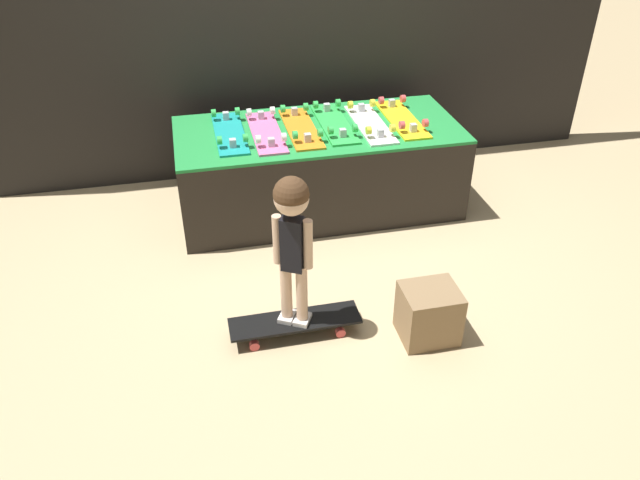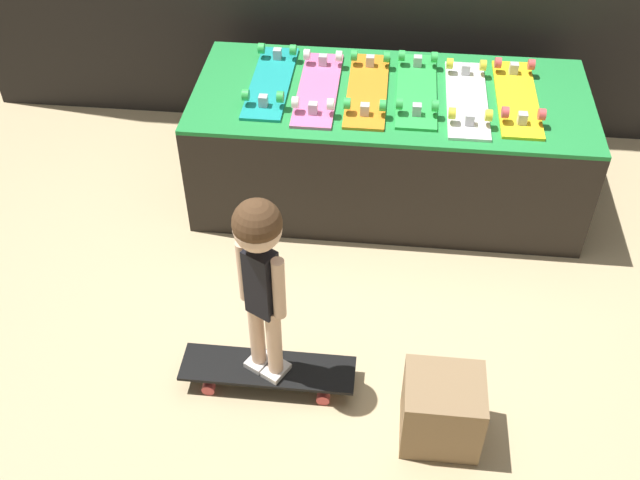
# 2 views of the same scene
# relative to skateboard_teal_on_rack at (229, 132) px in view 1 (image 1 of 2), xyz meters

# --- Properties ---
(ground_plane) EXTENTS (16.00, 16.00, 0.00)m
(ground_plane) POSITION_rel_skateboard_teal_on_rack_xyz_m (0.58, -0.51, -0.61)
(ground_plane) COLOR tan
(back_wall) EXTENTS (4.71, 0.10, 2.20)m
(back_wall) POSITION_rel_skateboard_teal_on_rack_xyz_m (0.58, 0.65, 0.50)
(back_wall) COLOR black
(back_wall) RESTS_ON ground_plane
(display_rack) EXTENTS (1.88, 0.84, 0.59)m
(display_rack) POSITION_rel_skateboard_teal_on_rack_xyz_m (0.58, -0.03, -0.31)
(display_rack) COLOR black
(display_rack) RESTS_ON ground_plane
(skateboard_teal_on_rack) EXTENTS (0.19, 0.67, 0.09)m
(skateboard_teal_on_rack) POSITION_rel_skateboard_teal_on_rack_xyz_m (0.00, 0.00, 0.00)
(skateboard_teal_on_rack) COLOR teal
(skateboard_teal_on_rack) RESTS_ON display_rack
(skateboard_pink_on_rack) EXTENTS (0.19, 0.67, 0.09)m
(skateboard_pink_on_rack) POSITION_rel_skateboard_teal_on_rack_xyz_m (0.23, -0.04, 0.00)
(skateboard_pink_on_rack) COLOR pink
(skateboard_pink_on_rack) RESTS_ON display_rack
(skateboard_orange_on_rack) EXTENTS (0.19, 0.67, 0.09)m
(skateboard_orange_on_rack) POSITION_rel_skateboard_teal_on_rack_xyz_m (0.46, -0.02, 0.00)
(skateboard_orange_on_rack) COLOR orange
(skateboard_orange_on_rack) RESTS_ON display_rack
(skateboard_green_on_rack) EXTENTS (0.19, 0.67, 0.09)m
(skateboard_green_on_rack) POSITION_rel_skateboard_teal_on_rack_xyz_m (0.70, -0.00, 0.00)
(skateboard_green_on_rack) COLOR green
(skateboard_green_on_rack) RESTS_ON display_rack
(skateboard_white_on_rack) EXTENTS (0.19, 0.67, 0.09)m
(skateboard_white_on_rack) POSITION_rel_skateboard_teal_on_rack_xyz_m (0.93, -0.06, 0.00)
(skateboard_white_on_rack) COLOR white
(skateboard_white_on_rack) RESTS_ON display_rack
(skateboard_yellow_on_rack) EXTENTS (0.19, 0.67, 0.09)m
(skateboard_yellow_on_rack) POSITION_rel_skateboard_teal_on_rack_xyz_m (1.16, -0.02, 0.00)
(skateboard_yellow_on_rack) COLOR yellow
(skateboard_yellow_on_rack) RESTS_ON display_rack
(skateboard_on_floor) EXTENTS (0.69, 0.18, 0.09)m
(skateboard_on_floor) POSITION_rel_skateboard_teal_on_rack_xyz_m (0.17, -1.31, -0.53)
(skateboard_on_floor) COLOR black
(skateboard_on_floor) RESTS_ON ground_plane
(child) EXTENTS (0.19, 0.17, 0.84)m
(child) POSITION_rel_skateboard_teal_on_rack_xyz_m (0.17, -1.31, 0.07)
(child) COLOR silver
(child) RESTS_ON skateboard_on_floor
(storage_box) EXTENTS (0.29, 0.25, 0.30)m
(storage_box) POSITION_rel_skateboard_teal_on_rack_xyz_m (0.84, -1.48, -0.46)
(storage_box) COLOR #8E704C
(storage_box) RESTS_ON ground_plane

